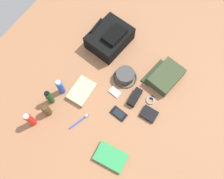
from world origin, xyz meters
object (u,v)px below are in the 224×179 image
shampoo_bottle (49,97)px  media_player (115,92)px  wristwatch (151,100)px  sunglasses_case (135,97)px  cologne_bottle (47,110)px  toothbrush (80,121)px  deodorant_spray (60,87)px  folded_towel (82,91)px  wallet (149,114)px  backpack (110,38)px  cell_phone (119,114)px  toiletry_pouch (165,76)px  paperback_novel (111,157)px  bucket_hat (125,76)px  sunscreen_spray (30,120)px

shampoo_bottle → media_player: (0.30, -0.35, -0.07)m
wristwatch → sunglasses_case: size_ratio=0.51×
cologne_bottle → wristwatch: size_ratio=1.60×
toothbrush → deodorant_spray: bearing=64.9°
folded_towel → media_player: bearing=-58.3°
wristwatch → wallet: wallet is taller
wallet → backpack: bearing=57.5°
cologne_bottle → deodorant_spray: size_ratio=0.70×
deodorant_spray → folded_towel: deodorant_spray is taller
cell_phone → toothbrush: (-0.19, 0.20, 0.00)m
media_player → wallet: size_ratio=0.83×
toothbrush → backpack: bearing=14.9°
cologne_bottle → deodorant_spray: (0.18, 0.02, 0.02)m
toiletry_pouch → cell_phone: bearing=161.2°
cologne_bottle → deodorant_spray: bearing=5.4°
cell_phone → wallet: size_ratio=1.09×
shampoo_bottle → paperback_novel: bearing=-100.2°
deodorant_spray → folded_towel: size_ratio=0.81×
media_player → toothbrush: size_ratio=0.59×
cologne_bottle → backpack: bearing=-4.0°
cell_phone → sunglasses_case: sunglasses_case is taller
paperback_novel → deodorant_spray: bearing=69.6°
backpack → deodorant_spray: (-0.53, 0.07, 0.01)m
bucket_hat → wristwatch: bucket_hat is taller
toothbrush → wallet: bearing=-51.9°
media_player → wallet: (-0.01, -0.29, 0.01)m
deodorant_spray → folded_towel: bearing=-60.3°
bucket_hat → cell_phone: bucket_hat is taller
paperback_novel → sunglasses_case: bearing=9.9°
backpack → folded_towel: 0.47m
deodorant_spray → media_player: (0.20, -0.33, -0.07)m
media_player → toothbrush: (-0.31, 0.09, 0.00)m
paperback_novel → wallet: size_ratio=1.94×
sunscreen_spray → cologne_bottle: (0.11, -0.04, -0.03)m
cologne_bottle → shampoo_bottle: size_ratio=0.72×
bucket_hat → folded_towel: (-0.27, 0.20, -0.01)m
wristwatch → toiletry_pouch: bearing=-1.1°
deodorant_spray → media_player: 0.39m
bucket_hat → toothbrush: bearing=168.7°
cell_phone → wristwatch: 0.25m
wallet → sunglasses_case: (0.05, 0.15, 0.01)m
wristwatch → folded_towel: 0.50m
sunscreen_spray → wallet: (0.48, -0.64, -0.07)m
backpack → bucket_hat: bearing=-126.9°
cell_phone → wallet: wallet is taller
wallet → sunglasses_case: 0.15m
toiletry_pouch → paperback_novel: bearing=177.5°
toothbrush → cell_phone: bearing=-46.8°
sunscreen_spray → paperback_novel: sunscreen_spray is taller
cologne_bottle → paperback_novel: (-0.02, -0.53, -0.04)m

